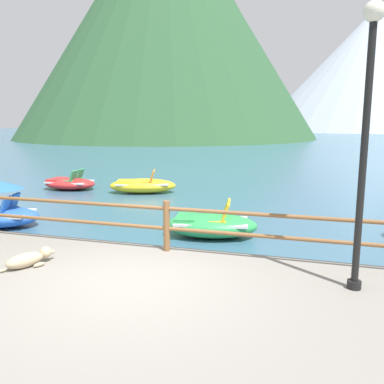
% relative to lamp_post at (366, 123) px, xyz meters
% --- Properties ---
extents(ground_plane, '(200.00, 200.00, 0.00)m').
position_rel_lamp_post_xyz_m(ground_plane, '(-3.20, 39.31, -2.78)').
color(ground_plane, '#38607A').
extents(promenade_dock, '(28.00, 8.00, 0.40)m').
position_rel_lamp_post_xyz_m(promenade_dock, '(-3.20, -2.89, -2.58)').
color(promenade_dock, gray).
rests_on(promenade_dock, ground).
extents(dock_railing, '(23.92, 0.12, 0.95)m').
position_rel_lamp_post_xyz_m(dock_railing, '(-3.20, 0.86, -1.79)').
color(dock_railing, brown).
rests_on(dock_railing, promenade_dock).
extents(lamp_post, '(0.28, 0.28, 3.93)m').
position_rel_lamp_post_xyz_m(lamp_post, '(0.00, 0.00, 0.00)').
color(lamp_post, black).
rests_on(lamp_post, promenade_dock).
extents(dog_resting, '(0.55, 1.00, 0.26)m').
position_rel_lamp_post_xyz_m(dog_resting, '(-5.13, -0.57, -2.26)').
color(dog_resting, tan).
rests_on(dog_resting, promenade_dock).
extents(pedal_boat_0, '(2.42, 1.61, 0.89)m').
position_rel_lamp_post_xyz_m(pedal_boat_0, '(-2.97, 3.33, -2.48)').
color(pedal_boat_0, green).
rests_on(pedal_boat_0, ground).
extents(pedal_boat_3, '(2.22, 1.43, 0.82)m').
position_rel_lamp_post_xyz_m(pedal_boat_3, '(-10.21, 8.37, -2.53)').
color(pedal_boat_3, red).
rests_on(pedal_boat_3, ground).
extents(pedal_boat_5, '(2.81, 1.93, 0.88)m').
position_rel_lamp_post_xyz_m(pedal_boat_5, '(-6.99, 8.45, -2.48)').
color(pedal_boat_5, yellow).
rests_on(pedal_boat_5, ground).
extents(cliff_headland, '(46.71, 46.71, 36.97)m').
position_rel_lamp_post_xyz_m(cliff_headland, '(-22.13, 57.52, 14.57)').
color(cliff_headland, '#2D5633').
rests_on(cliff_headland, ground).
extents(distant_peak, '(57.35, 57.35, 30.46)m').
position_rel_lamp_post_xyz_m(distant_peak, '(12.65, 111.72, 12.45)').
color(distant_peak, '#A8B2C1').
rests_on(distant_peak, ground).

